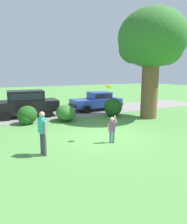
% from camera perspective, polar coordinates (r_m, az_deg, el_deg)
% --- Properties ---
extents(ground_plane, '(80.00, 80.00, 0.00)m').
position_cam_1_polar(ground_plane, '(10.50, 3.18, -6.91)').
color(ground_plane, '#518E42').
extents(driveway_strip, '(28.00, 4.40, 0.02)m').
position_cam_1_polar(driveway_strip, '(16.71, -9.00, -0.29)').
color(driveway_strip, gray).
rests_on(driveway_strip, ground).
extents(oak_tree_large, '(4.79, 4.59, 7.42)m').
position_cam_1_polar(oak_tree_large, '(15.35, 15.81, 17.86)').
color(oak_tree_large, brown).
rests_on(oak_tree_large, ground).
extents(shrub_near_tree, '(1.22, 1.15, 1.15)m').
position_cam_1_polar(shrub_near_tree, '(13.61, -17.85, -1.01)').
color(shrub_near_tree, '#1E511C').
rests_on(shrub_near_tree, ground).
extents(shrub_centre_left, '(1.28, 1.54, 1.09)m').
position_cam_1_polar(shrub_centre_left, '(13.90, -7.64, -0.26)').
color(shrub_centre_left, '#33702B').
rests_on(shrub_centre_left, ground).
extents(shrub_centre, '(1.35, 1.30, 1.35)m').
position_cam_1_polar(shrub_centre, '(15.36, 5.37, 1.34)').
color(shrub_centre, '#1E511C').
rests_on(shrub_centre, ground).
extents(parked_sedan, '(4.43, 2.16, 1.56)m').
position_cam_1_polar(parked_sedan, '(17.73, 0.97, 3.22)').
color(parked_sedan, '#28429E').
rests_on(parked_sedan, ground).
extents(parked_suv, '(4.80, 2.32, 1.92)m').
position_cam_1_polar(parked_suv, '(15.79, -18.10, 2.58)').
color(parked_suv, black).
rests_on(parked_suv, ground).
extents(child_thrower, '(0.48, 0.24, 1.29)m').
position_cam_1_polar(child_thrower, '(9.52, 5.16, -4.32)').
color(child_thrower, '#4C608C').
rests_on(child_thrower, ground).
extents(frisbee, '(0.31, 0.26, 0.24)m').
position_cam_1_polar(frisbee, '(9.59, 4.14, 6.95)').
color(frisbee, yellow).
extents(adult_onlooker, '(0.30, 0.52, 1.74)m').
position_cam_1_polar(adult_onlooker, '(8.25, -13.81, -5.06)').
color(adult_onlooker, '#3F3F4C').
rests_on(adult_onlooker, ground).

